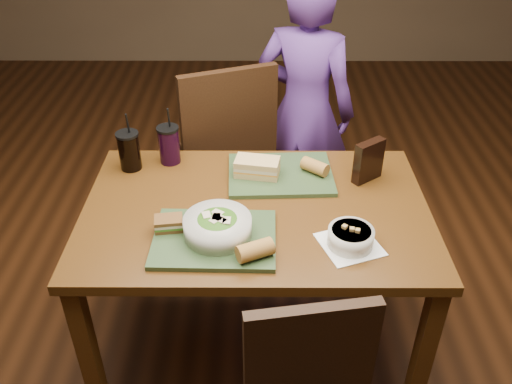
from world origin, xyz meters
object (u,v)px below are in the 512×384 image
chair_far (232,151)px  chip_bag (368,161)px  salad_bowl (218,225)px  dining_table (256,226)px  soup_bowl (351,237)px  cup_cola (129,151)px  sandwich_near (169,223)px  cup_berry (169,144)px  diner (305,111)px  baguette_far (315,167)px  baguette_near (255,250)px  tray_near (215,239)px  sandwich_far (257,167)px  tray_far (280,174)px

chair_far → chip_bag: bearing=-41.5°
chair_far → salad_bowl: (-0.01, -0.89, 0.22)m
chip_bag → dining_table: bearing=167.4°
soup_bowl → cup_cola: bearing=149.4°
sandwich_near → cup_berry: 0.49m
diner → chip_bag: diner is taller
soup_bowl → diner: bearing=93.7°
soup_bowl → baguette_far: (-0.08, 0.44, 0.01)m
dining_table → baguette_near: size_ratio=10.86×
tray_near → salad_bowl: (0.01, 0.01, 0.05)m
sandwich_far → baguette_near: (-0.01, -0.51, -0.01)m
salad_bowl → sandwich_near: salad_bowl is taller
chair_far → soup_bowl: size_ratio=4.35×
dining_table → diner: (0.25, 0.90, 0.05)m
tray_far → baguette_near: (-0.10, -0.52, 0.04)m
baguette_near → cup_berry: bearing=119.7°
sandwich_far → baguette_far: size_ratio=1.72×
tray_far → salad_bowl: 0.47m
diner → tray_near: size_ratio=3.40×
baguette_far → cup_cola: cup_cola is taller
salad_bowl → baguette_far: size_ratio=2.13×
baguette_near → tray_near: bearing=143.2°
chair_far → salad_bowl: bearing=-90.4°
diner → tray_near: (-0.39, -1.10, 0.05)m
cup_berry → tray_near: bearing=-67.2°
dining_table → chair_far: chair_far is taller
tray_far → cup_cola: bearing=174.2°
tray_near → cup_cola: (-0.38, 0.48, 0.07)m
diner → sandwich_near: bearing=83.5°
chair_far → tray_far: (0.22, -0.48, 0.17)m
diner → chip_bag: bearing=126.7°
diner → cup_cola: bearing=60.1°
salad_bowl → chip_bag: bearing=33.5°
cup_cola → sandwich_far: bearing=-8.4°
sandwich_far → chair_far: bearing=104.5°
chair_far → sandwich_far: 0.56m
chair_far → salad_bowl: 0.91m
salad_bowl → sandwich_far: (0.13, 0.39, -0.00)m
salad_bowl → cup_cola: 0.61m
salad_bowl → baguette_near: (0.13, -0.12, -0.01)m
cup_cola → chip_bag: 0.97m
dining_table → sandwich_far: sandwich_far is taller
diner → salad_bowl: (-0.38, -1.09, 0.09)m
dining_table → cup_cola: (-0.52, 0.28, 0.17)m
salad_bowl → cup_berry: cup_berry is taller
chair_far → diner: (0.37, 0.20, 0.12)m
cup_berry → chair_far: bearing=56.7°
chair_far → tray_far: 0.56m
dining_table → sandwich_near: size_ratio=12.32×
soup_bowl → salad_bowl: bearing=175.8°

